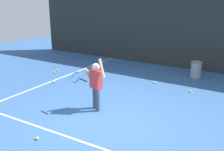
# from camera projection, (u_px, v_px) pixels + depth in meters

# --- Properties ---
(ground_plane) EXTENTS (20.00, 20.00, 0.00)m
(ground_plane) POSITION_uv_depth(u_px,v_px,m) (102.00, 122.00, 6.27)
(ground_plane) COLOR #335B93
(court_line_baseline) EXTENTS (9.00, 0.05, 0.00)m
(court_line_baseline) POSITION_uv_depth(u_px,v_px,m) (77.00, 140.00, 5.52)
(court_line_baseline) COLOR white
(court_line_baseline) RESTS_ON ground
(court_line_sideline) EXTENTS (0.05, 9.00, 0.00)m
(court_line_sideline) POSITION_uv_depth(u_px,v_px,m) (38.00, 86.00, 8.60)
(court_line_sideline) COLOR white
(court_line_sideline) RESTS_ON ground
(back_fence_windscreen) EXTENTS (13.30, 0.08, 3.48)m
(back_fence_windscreen) POSITION_uv_depth(u_px,v_px,m) (182.00, 22.00, 10.22)
(back_fence_windscreen) COLOR #282D2B
(back_fence_windscreen) RESTS_ON ground
(fence_post_0) EXTENTS (0.09, 0.09, 3.63)m
(fence_post_0) POSITION_uv_depth(u_px,v_px,m) (53.00, 13.00, 13.47)
(fence_post_0) COLOR slate
(fence_post_0) RESTS_ON ground
(fence_post_1) EXTENTS (0.09, 0.09, 3.63)m
(fence_post_1) POSITION_uv_depth(u_px,v_px,m) (131.00, 17.00, 11.32)
(fence_post_1) COLOR slate
(fence_post_1) RESTS_ON ground
(tennis_player) EXTENTS (0.82, 0.57, 1.35)m
(tennis_player) POSITION_uv_depth(u_px,v_px,m) (95.00, 82.00, 6.73)
(tennis_player) COLOR #3F4C59
(tennis_player) RESTS_ON ground
(ball_hopper) EXTENTS (0.38, 0.38, 0.56)m
(ball_hopper) POSITION_uv_depth(u_px,v_px,m) (196.00, 69.00, 9.41)
(ball_hopper) COLOR gray
(ball_hopper) RESTS_ON ground
(tennis_ball_0) EXTENTS (0.07, 0.07, 0.07)m
(tennis_ball_0) POSITION_uv_depth(u_px,v_px,m) (155.00, 83.00, 8.87)
(tennis_ball_0) COLOR #CCE033
(tennis_ball_0) RESTS_ON ground
(tennis_ball_1) EXTENTS (0.07, 0.07, 0.07)m
(tennis_ball_1) POSITION_uv_depth(u_px,v_px,m) (55.00, 72.00, 9.96)
(tennis_ball_1) COLOR #CCE033
(tennis_ball_1) RESTS_ON ground
(tennis_ball_3) EXTENTS (0.07, 0.07, 0.07)m
(tennis_ball_3) POSITION_uv_depth(u_px,v_px,m) (101.00, 62.00, 11.42)
(tennis_ball_3) COLOR #CCE033
(tennis_ball_3) RESTS_ON ground
(tennis_ball_4) EXTENTS (0.07, 0.07, 0.07)m
(tennis_ball_4) POSITION_uv_depth(u_px,v_px,m) (57.00, 70.00, 10.23)
(tennis_ball_4) COLOR #CCE033
(tennis_ball_4) RESTS_ON ground
(tennis_ball_5) EXTENTS (0.07, 0.07, 0.07)m
(tennis_ball_5) POSITION_uv_depth(u_px,v_px,m) (54.00, 82.00, 8.96)
(tennis_ball_5) COLOR #CCE033
(tennis_ball_5) RESTS_ON ground
(tennis_ball_6) EXTENTS (0.07, 0.07, 0.07)m
(tennis_ball_6) POSITION_uv_depth(u_px,v_px,m) (1.00, 102.00, 7.34)
(tennis_ball_6) COLOR #CCE033
(tennis_ball_6) RESTS_ON ground
(tennis_ball_7) EXTENTS (0.07, 0.07, 0.07)m
(tennis_ball_7) POSITION_uv_depth(u_px,v_px,m) (190.00, 91.00, 8.11)
(tennis_ball_7) COLOR #CCE033
(tennis_ball_7) RESTS_ON ground
(tennis_ball_8) EXTENTS (0.07, 0.07, 0.07)m
(tennis_ball_8) POSITION_uv_depth(u_px,v_px,m) (37.00, 138.00, 5.52)
(tennis_ball_8) COLOR #CCE033
(tennis_ball_8) RESTS_ON ground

